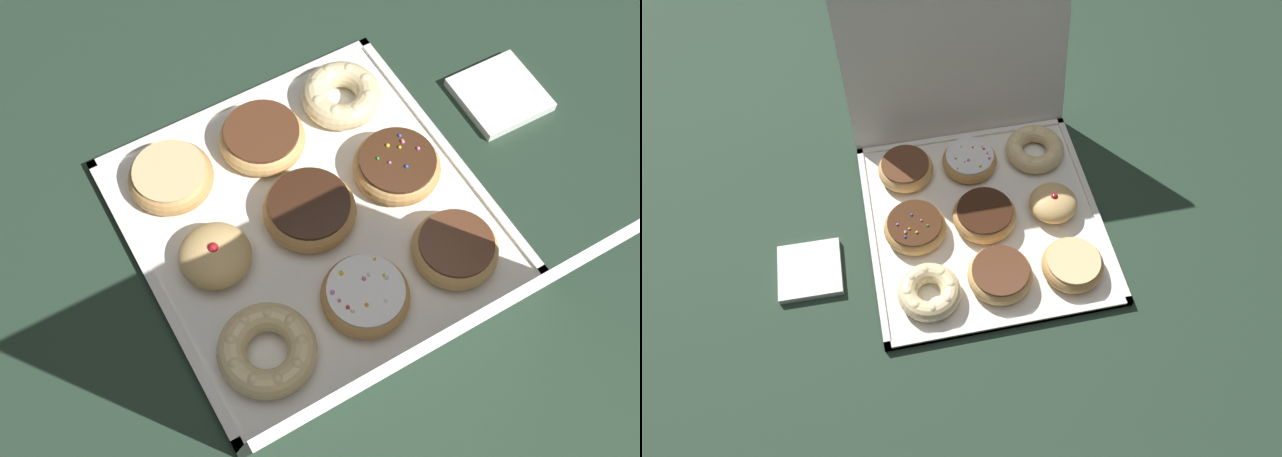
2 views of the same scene
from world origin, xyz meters
TOP-DOWN VIEW (x-y plane):
  - ground_plane at (0.00, 0.00)m, footprint 3.00×3.00m
  - donut_box at (0.00, 0.00)m, footprint 0.44×0.44m
  - box_lid_open at (0.00, 0.27)m, footprint 0.44×0.11m
  - cruller_donut_0 at (-0.13, -0.14)m, footprint 0.11×0.11m
  - chocolate_frosted_donut_1 at (-0.00, -0.13)m, footprint 0.12×0.12m
  - glazed_ring_donut_2 at (0.13, -0.13)m, footprint 0.11×0.11m
  - sprinkle_donut_3 at (-0.13, -0.00)m, footprint 0.12×0.12m
  - chocolate_frosted_donut_4 at (-0.00, -0.00)m, footprint 0.12×0.12m
  - jelly_filled_donut_5 at (0.13, 0.00)m, footprint 0.09×0.09m
  - chocolate_frosted_donut_6 at (-0.13, 0.14)m, footprint 0.11×0.11m
  - sprinkle_donut_7 at (0.00, 0.14)m, footprint 0.11×0.11m
  - cruller_donut_8 at (0.13, 0.14)m, footprint 0.12×0.12m
  - napkin_stack at (-0.33, -0.04)m, footprint 0.12×0.12m

SIDE VIEW (x-z plane):
  - ground_plane at x=0.00m, z-range 0.00..0.00m
  - donut_box at x=0.00m, z-range 0.00..0.01m
  - napkin_stack at x=-0.33m, z-range 0.00..0.01m
  - sprinkle_donut_7 at x=0.00m, z-range 0.01..0.05m
  - glazed_ring_donut_2 at x=0.13m, z-range 0.01..0.05m
  - cruller_donut_8 at x=0.13m, z-range 0.01..0.05m
  - sprinkle_donut_3 at x=-0.13m, z-range 0.01..0.05m
  - cruller_donut_0 at x=-0.13m, z-range 0.01..0.05m
  - chocolate_frosted_donut_1 at x=0.00m, z-range 0.01..0.05m
  - chocolate_frosted_donut_6 at x=-0.13m, z-range 0.01..0.05m
  - chocolate_frosted_donut_4 at x=0.00m, z-range 0.01..0.05m
  - jelly_filled_donut_5 at x=0.13m, z-range 0.01..0.06m
  - box_lid_open at x=0.00m, z-range 0.00..0.42m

